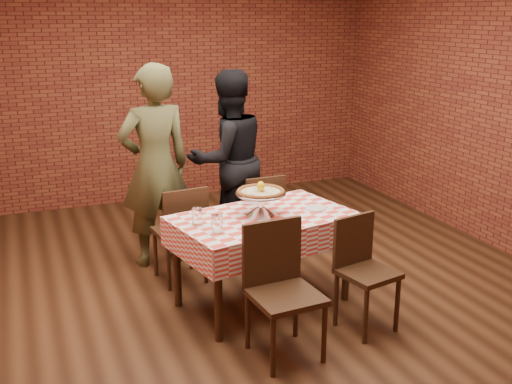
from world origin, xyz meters
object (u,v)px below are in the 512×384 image
pizza_stand (261,204)px  chair_far_right (258,217)px  chair_near_left (286,294)px  diner_black (228,159)px  chair_far_left (179,233)px  table (263,260)px  diner_olive (155,166)px  condiment_caddy (249,194)px  water_glass_left (217,224)px  water_glass_right (197,217)px  chair_near_right (368,276)px  pizza (261,192)px

pizza_stand → chair_far_right: (0.32, 0.84, -0.42)m
chair_near_left → chair_far_right: bearing=70.0°
pizza_stand → diner_black: bearing=81.4°
chair_far_left → table: bearing=119.9°
diner_olive → diner_black: (0.79, 0.23, -0.05)m
condiment_caddy → chair_near_left: 1.21m
water_glass_left → chair_near_left: 0.73m
water_glass_right → chair_near_right: water_glass_right is taller
water_glass_left → chair_near_right: water_glass_left is taller
chair_far_right → condiment_caddy: bearing=59.4°
chair_far_left → diner_black: size_ratio=0.50×
water_glass_left → chair_near_left: bearing=-62.7°
pizza → water_glass_right: size_ratio=2.89×
chair_near_right → chair_far_right: size_ratio=0.99×
chair_far_right → diner_olive: diner_olive is taller
pizza → chair_near_left: 0.96m
chair_far_left → chair_near_left: bearing=96.8°
water_glass_left → condiment_caddy: condiment_caddy is taller
pizza_stand → diner_black: diner_black is taller
table → condiment_caddy: (0.02, 0.34, 0.46)m
water_glass_right → diner_olive: 1.20m
water_glass_right → table: bearing=2.7°
table → water_glass_right: size_ratio=10.46×
chair_near_right → chair_far_left: 1.74m
pizza_stand → chair_far_left: size_ratio=0.46×
water_glass_right → chair_far_left: size_ratio=0.15×
table → pizza_stand: 0.47m
pizza → condiment_caddy: bearing=85.0°
pizza_stand → water_glass_right: bearing=-175.1°
water_glass_right → diner_olive: bearing=92.3°
table → water_glass_right: 0.71m
chair_far_right → diner_olive: (-0.90, 0.30, 0.51)m
chair_far_left → diner_black: bearing=-141.4°
chair_far_left → condiment_caddy: bearing=139.8°
diner_black → chair_near_right: bearing=89.9°
water_glass_left → chair_near_left: (0.29, -0.57, -0.36)m
water_glass_left → diner_black: bearing=68.1°
pizza → chair_near_right: pizza is taller
chair_near_right → chair_far_right: (-0.25, 1.54, 0.01)m
chair_far_left → chair_far_right: size_ratio=1.02×
condiment_caddy → chair_near_right: 1.23m
water_glass_right → chair_far_right: size_ratio=0.15×
table → chair_near_left: chair_near_left is taller
chair_near_left → chair_far_left: size_ratio=1.06×
table → chair_near_left: 0.82m
chair_near_right → water_glass_left: bearing=143.9°
condiment_caddy → diner_olive: bearing=135.5°
pizza_stand → chair_near_right: (0.57, -0.70, -0.42)m
pizza_stand → chair_near_left: pizza_stand is taller
chair_far_right → diner_olive: bearing=-19.8°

